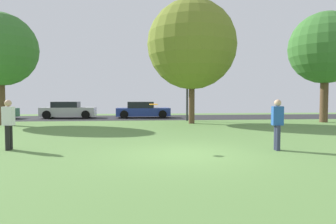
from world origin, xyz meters
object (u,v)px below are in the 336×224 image
object	(u,v)px
oak_tree_right	(192,45)
frisbee_disc	(154,104)
maple_tree_far	(325,48)
person_thrower	(277,123)
parked_car_blue	(143,110)
street_lamp_post	(187,89)
maple_tree_near	(0,50)
person_catcher	(8,123)
parked_car_silver	(68,110)

from	to	relation	value
oak_tree_right	frisbee_disc	size ratio (longest dim) A/B	23.11
maple_tree_far	frisbee_disc	distance (m)	15.51
maple_tree_far	person_thrower	bearing A→B (deg)	-129.41
parked_car_blue	street_lamp_post	distance (m)	5.03
maple_tree_near	person_catcher	xyz separation A→B (m)	(4.03, -8.98, -3.61)
oak_tree_right	maple_tree_near	size ratio (longest dim) A/B	1.17
person_thrower	person_catcher	distance (m)	8.35
oak_tree_right	maple_tree_far	bearing A→B (deg)	-0.10
maple_tree_far	parked_car_blue	xyz separation A→B (m)	(-11.90, 5.73, -4.28)
maple_tree_near	parked_car_silver	bearing A→B (deg)	66.08
oak_tree_right	maple_tree_near	distance (m)	11.48
maple_tree_far	parked_car_silver	distance (m)	19.24
maple_tree_near	frisbee_disc	xyz separation A→B (m)	(8.52, -9.47, -3.04)
oak_tree_right	parked_car_silver	size ratio (longest dim) A/B	1.86
person_thrower	street_lamp_post	bearing A→B (deg)	-79.82
maple_tree_near	maple_tree_far	bearing A→B (deg)	-0.28
maple_tree_near	parked_car_blue	size ratio (longest dim) A/B	1.54
street_lamp_post	maple_tree_near	bearing A→B (deg)	-170.21
person_catcher	street_lamp_post	size ratio (longest dim) A/B	0.35
maple_tree_near	frisbee_disc	bearing A→B (deg)	-48.03
maple_tree_far	parked_car_blue	size ratio (longest dim) A/B	1.68
frisbee_disc	street_lamp_post	size ratio (longest dim) A/B	0.07
oak_tree_right	frisbee_disc	xyz separation A→B (m)	(-2.95, -9.39, -3.52)
maple_tree_near	maple_tree_far	world-z (taller)	maple_tree_far
oak_tree_right	person_catcher	world-z (taller)	oak_tree_right
parked_car_silver	street_lamp_post	xyz separation A→B (m)	(8.97, -3.79, 1.64)
maple_tree_near	oak_tree_right	bearing A→B (deg)	-0.41
maple_tree_near	frisbee_disc	world-z (taller)	maple_tree_near
maple_tree_far	street_lamp_post	bearing A→B (deg)	166.73
frisbee_disc	person_catcher	bearing A→B (deg)	173.67
person_catcher	frisbee_disc	size ratio (longest dim) A/B	4.67
parked_car_silver	maple_tree_far	bearing A→B (deg)	-18.24
parked_car_silver	street_lamp_post	world-z (taller)	street_lamp_post
street_lamp_post	person_catcher	bearing A→B (deg)	-124.36
person_thrower	parked_car_silver	world-z (taller)	person_thrower
person_catcher	maple_tree_far	bearing A→B (deg)	34.83
parked_car_blue	person_catcher	bearing A→B (deg)	-106.94
oak_tree_right	person_catcher	size ratio (longest dim) A/B	4.95
person_catcher	frisbee_disc	bearing A→B (deg)	-0.00
maple_tree_far	person_catcher	world-z (taller)	maple_tree_far
parked_car_blue	frisbee_disc	bearing A→B (deg)	-89.86
maple_tree_far	parked_car_silver	xyz separation A→B (m)	(-17.82, 5.87, -4.27)
person_catcher	maple_tree_near	bearing A→B (deg)	120.53
maple_tree_near	person_catcher	world-z (taller)	maple_tree_near
maple_tree_far	maple_tree_near	bearing A→B (deg)	179.72
parked_car_silver	parked_car_blue	distance (m)	5.93
maple_tree_near	street_lamp_post	world-z (taller)	maple_tree_near
maple_tree_near	parked_car_silver	xyz separation A→B (m)	(2.56, 5.77, -3.86)
oak_tree_right	person_thrower	xyz separation A→B (m)	(0.86, -9.81, -4.08)
frisbee_disc	street_lamp_post	xyz separation A→B (m)	(3.01, 11.46, 0.82)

